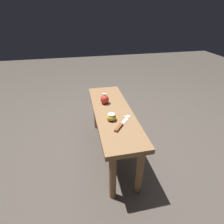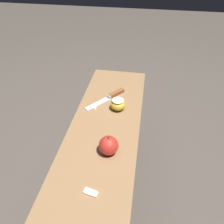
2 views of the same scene
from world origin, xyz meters
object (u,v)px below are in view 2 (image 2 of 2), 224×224
Objects in this scene: apple_whole at (109,145)px; apple_cut at (118,104)px; wooden_bench at (105,139)px; knife at (111,96)px.

apple_whole is 0.29m from apple_cut.
wooden_bench is 4.87× the size of knife.
apple_whole reaches higher than apple_cut.
wooden_bench is at bearing 42.35° from knife.
apple_whole is 1.19× the size of apple_cut.
knife is 2.37× the size of apple_whole.
wooden_bench is 0.20m from apple_whole.
apple_whole is (0.15, 0.05, 0.13)m from wooden_bench.
knife is at bearing -171.60° from apple_whole.
apple_whole reaches higher than wooden_bench.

